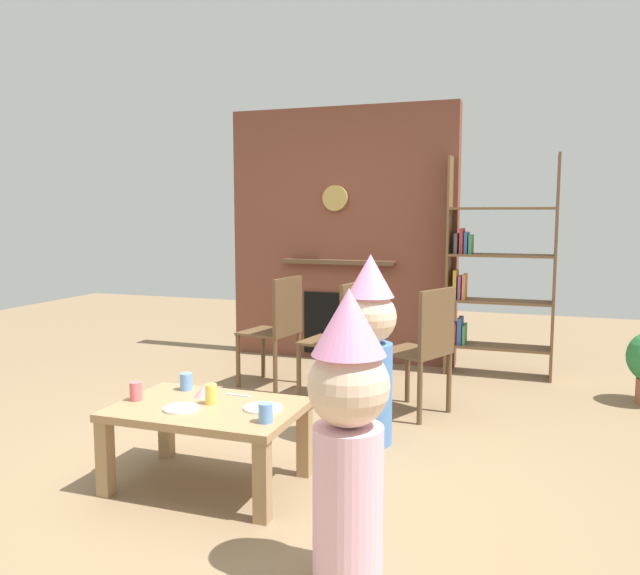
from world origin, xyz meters
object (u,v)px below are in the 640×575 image
bookshelf (491,275)px  paper_cup_near_left (136,391)px  paper_cup_near_right (211,394)px  paper_plate_rear (263,408)px  paper_cup_far_left (266,413)px  dining_chair_left (278,325)px  dining_chair_middle (342,333)px  paper_plate_front (181,409)px  birthday_cake_slice (203,391)px  dining_chair_right (425,344)px  child_in_pink (370,345)px  child_with_cone_hat (348,428)px  paper_cup_center (186,382)px  coffee_table (208,419)px

bookshelf → paper_cup_near_left: 3.33m
paper_cup_near_right → paper_plate_rear: 0.29m
paper_cup_far_left → dining_chair_left: dining_chair_left is taller
paper_cup_near_right → dining_chair_middle: 1.67m
paper_plate_front → birthday_cake_slice: bearing=92.1°
paper_cup_far_left → dining_chair_right: size_ratio=0.10×
paper_cup_near_right → dining_chair_right: (0.86, 1.48, 0.03)m
dining_chair_middle → paper_cup_far_left: bearing=105.0°
paper_plate_front → dining_chair_middle: dining_chair_middle is taller
bookshelf → paper_plate_rear: (-0.91, -2.81, -0.44)m
bookshelf → dining_chair_right: bookshelf is taller
paper_plate_front → child_in_pink: (0.72, 0.98, 0.18)m
dining_chair_left → dining_chair_middle: (0.60, -0.19, 0.00)m
paper_plate_front → child_with_cone_hat: bearing=-25.0°
paper_cup_near_left → paper_cup_far_left: 0.80m
dining_chair_middle → paper_cup_center: bearing=81.9°
paper_cup_center → paper_plate_rear: (0.55, -0.18, -0.04)m
paper_cup_far_left → child_in_pink: bearing=76.7°
paper_cup_far_left → paper_plate_front: (-0.48, 0.04, -0.04)m
paper_cup_far_left → dining_chair_middle: size_ratio=0.10×
coffee_table → dining_chair_left: (-0.40, 1.88, 0.15)m
paper_plate_front → dining_chair_middle: size_ratio=0.20×
coffee_table → dining_chair_right: dining_chair_right is taller
paper_plate_rear → dining_chair_left: bearing=110.6°
coffee_table → paper_cup_near_right: size_ratio=9.17×
paper_plate_rear → dining_chair_left: dining_chair_left is taller
dining_chair_left → dining_chair_middle: bearing=172.6°
paper_cup_near_left → child_with_cone_hat: child_with_cone_hat is taller
child_with_cone_hat → dining_chair_right: (-0.07, 2.09, -0.09)m
bookshelf → child_with_cone_hat: size_ratio=1.67×
paper_plate_rear → birthday_cake_slice: (-0.39, 0.10, 0.02)m
paper_cup_near_left → dining_chair_middle: bearing=70.7°
coffee_table → paper_plate_front: size_ratio=5.26×
paper_cup_center → birthday_cake_slice: paper_cup_center is taller
bookshelf → paper_cup_center: (-1.45, -2.63, -0.40)m
birthday_cake_slice → dining_chair_middle: 1.59m
dining_chair_middle → dining_chair_right: size_ratio=1.00×
child_in_pink → paper_cup_center: bearing=-17.7°
dining_chair_left → dining_chair_right: 1.31m
paper_cup_far_left → birthday_cake_slice: paper_cup_far_left is taller
child_in_pink → dining_chair_right: (0.23, 0.64, -0.11)m
paper_plate_front → paper_plate_rear: bearing=20.5°
paper_cup_center → paper_plate_front: size_ratio=0.53×
dining_chair_left → dining_chair_middle: 0.63m
coffee_table → child_with_cone_hat: 1.12m
paper_cup_center → paper_plate_front: bearing=-63.1°
paper_cup_near_right → child_with_cone_hat: size_ratio=0.09×
paper_cup_far_left → dining_chair_left: bearing=111.3°
paper_cup_far_left → paper_cup_near_right: bearing=155.5°
bookshelf → child_with_cone_hat: 3.45m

